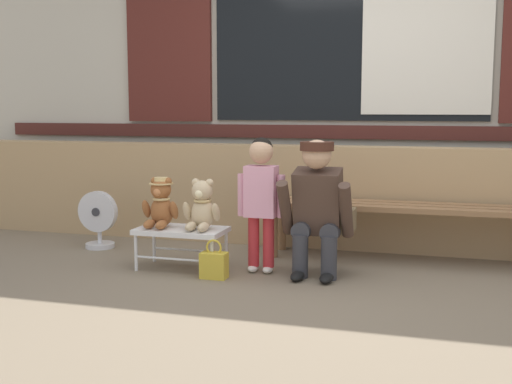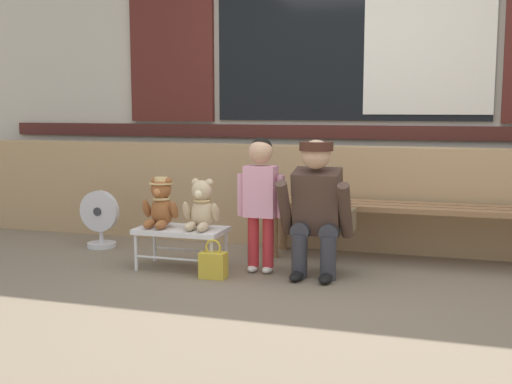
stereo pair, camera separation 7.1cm
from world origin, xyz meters
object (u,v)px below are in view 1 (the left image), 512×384
object	(u,v)px
teddy_bear_plain	(202,207)
adult_crouching	(319,207)
floor_fan	(98,220)
teddy_bear_with_hat	(161,203)
small_display_bench	(181,233)
wooden_bench_long	(402,213)
handbag_on_ground	(214,264)
child_standing	(261,190)

from	to	relation	value
teddy_bear_plain	adult_crouching	size ratio (longest dim) A/B	0.38
floor_fan	teddy_bear_with_hat	bearing A→B (deg)	-29.96
teddy_bear_plain	floor_fan	size ratio (longest dim) A/B	0.76
small_display_bench	teddy_bear_plain	size ratio (longest dim) A/B	1.76
wooden_bench_long	teddy_bear_plain	bearing A→B (deg)	-152.98
teddy_bear_with_hat	handbag_on_ground	xyz separation A→B (m)	(0.48, -0.19, -0.38)
teddy_bear_plain	child_standing	xyz separation A→B (m)	(0.42, 0.08, 0.13)
teddy_bear_with_hat	handbag_on_ground	bearing A→B (deg)	-21.28
teddy_bear_plain	adult_crouching	world-z (taller)	adult_crouching
teddy_bear_with_hat	child_standing	bearing A→B (deg)	5.81
small_display_bench	handbag_on_ground	size ratio (longest dim) A/B	2.35
handbag_on_ground	adult_crouching	bearing A→B (deg)	22.26
adult_crouching	floor_fan	world-z (taller)	adult_crouching
child_standing	adult_crouching	xyz separation A→B (m)	(0.41, 0.01, -0.11)
small_display_bench	teddy_bear_with_hat	xyz separation A→B (m)	(-0.16, 0.00, 0.21)
teddy_bear_with_hat	small_display_bench	bearing A→B (deg)	-0.77
wooden_bench_long	child_standing	distance (m)	1.14
wooden_bench_long	floor_fan	bearing A→B (deg)	-174.41
teddy_bear_with_hat	floor_fan	bearing A→B (deg)	150.04
wooden_bench_long	small_display_bench	world-z (taller)	wooden_bench_long
teddy_bear_plain	handbag_on_ground	distance (m)	0.44
teddy_bear_with_hat	handbag_on_ground	distance (m)	0.64
small_display_bench	wooden_bench_long	bearing A→B (deg)	24.56
adult_crouching	handbag_on_ground	world-z (taller)	adult_crouching
wooden_bench_long	teddy_bear_with_hat	distance (m)	1.81
wooden_bench_long	handbag_on_ground	bearing A→B (deg)	-143.79
teddy_bear_with_hat	teddy_bear_plain	bearing A→B (deg)	-0.13
teddy_bear_with_hat	adult_crouching	world-z (taller)	adult_crouching
child_standing	handbag_on_ground	bearing A→B (deg)	-135.06
small_display_bench	teddy_bear_plain	xyz separation A→B (m)	(0.16, 0.00, 0.20)
wooden_bench_long	adult_crouching	xyz separation A→B (m)	(-0.52, -0.60, 0.11)
small_display_bench	adult_crouching	size ratio (longest dim) A/B	0.67
small_display_bench	adult_crouching	bearing A→B (deg)	5.26
small_display_bench	handbag_on_ground	distance (m)	0.40
teddy_bear_plain	adult_crouching	xyz separation A→B (m)	(0.83, 0.09, 0.02)
wooden_bench_long	teddy_bear_plain	world-z (taller)	teddy_bear_plain
teddy_bear_with_hat	teddy_bear_plain	size ratio (longest dim) A/B	1.00
teddy_bear_with_hat	teddy_bear_plain	xyz separation A→B (m)	(0.32, -0.00, -0.01)
wooden_bench_long	small_display_bench	size ratio (longest dim) A/B	3.28
wooden_bench_long	handbag_on_ground	world-z (taller)	wooden_bench_long
wooden_bench_long	small_display_bench	xyz separation A→B (m)	(-1.51, -0.69, -0.11)
adult_crouching	handbag_on_ground	xyz separation A→B (m)	(-0.67, -0.27, -0.38)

